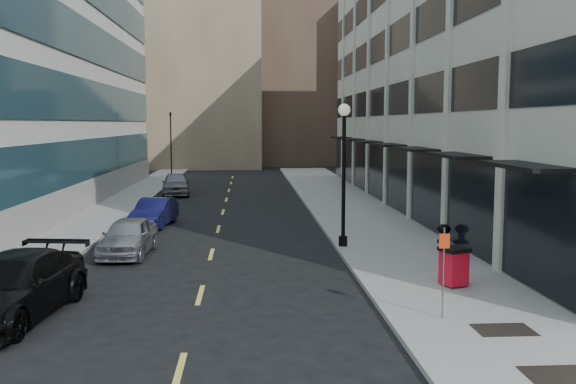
{
  "coord_description": "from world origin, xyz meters",
  "views": [
    {
      "loc": [
        1.45,
        -10.87,
        5.12
      ],
      "look_at": [
        2.86,
        11.58,
        2.7
      ],
      "focal_mm": 40.0,
      "sensor_mm": 36.0,
      "label": 1
    }
  ],
  "objects": [
    {
      "name": "sign_post",
      "position": [
        6.4,
        4.82,
        1.67
      ],
      "size": [
        0.27,
        0.06,
        2.35
      ],
      "rotation": [
        0.0,
        0.0,
        -0.0
      ],
      "color": "slate",
      "rests_on": "sidewalk_right"
    },
    {
      "name": "trash_bin",
      "position": [
        7.72,
        8.0,
        0.8
      ],
      "size": [
        0.95,
        0.95,
        1.2
      ],
      "rotation": [
        0.0,
        0.0,
        0.36
      ],
      "color": "red",
      "rests_on": "sidewalk_right"
    },
    {
      "name": "car_blue_sedan",
      "position": [
        -3.2,
        21.0,
        0.7
      ],
      "size": [
        2.01,
        4.38,
        1.39
      ],
      "primitive_type": "imported",
      "rotation": [
        0.0,
        0.0,
        -0.13
      ],
      "color": "#111141",
      "rests_on": "ground"
    },
    {
      "name": "sidewalk_left",
      "position": [
        -6.5,
        20.0,
        0.07
      ],
      "size": [
        3.0,
        80.0,
        0.15
      ],
      "primitive_type": "cube",
      "color": "gray",
      "rests_on": "ground"
    },
    {
      "name": "car_grey_sedan",
      "position": [
        -3.68,
        35.0,
        0.81
      ],
      "size": [
        2.41,
        4.93,
        1.62
      ],
      "primitive_type": "imported",
      "rotation": [
        0.0,
        0.0,
        0.11
      ],
      "color": "slate",
      "rests_on": "ground"
    },
    {
      "name": "sidewalk_right",
      "position": [
        7.5,
        20.0,
        0.07
      ],
      "size": [
        5.0,
        80.0,
        0.15
      ],
      "primitive_type": "cube",
      "color": "gray",
      "rests_on": "ground"
    },
    {
      "name": "skyline_tan_near",
      "position": [
        -4.0,
        68.0,
        14.0
      ],
      "size": [
        14.0,
        18.0,
        28.0
      ],
      "primitive_type": "cube",
      "color": "#957F62",
      "rests_on": "ground"
    },
    {
      "name": "building_right",
      "position": [
        16.94,
        26.99,
        8.99
      ],
      "size": [
        15.3,
        46.5,
        18.25
      ],
      "color": "beige",
      "rests_on": "ground"
    },
    {
      "name": "car_black_pickup",
      "position": [
        -4.74,
        6.0,
        0.84
      ],
      "size": [
        3.12,
        6.03,
        1.67
      ],
      "primitive_type": "imported",
      "rotation": [
        0.0,
        0.0,
        -0.14
      ],
      "color": "black",
      "rests_on": "ground"
    },
    {
      "name": "road_centerline",
      "position": [
        0.0,
        17.0,
        0.01
      ],
      "size": [
        0.15,
        68.2,
        0.01
      ],
      "color": "#D8CC4C",
      "rests_on": "ground"
    },
    {
      "name": "urn_planter",
      "position": [
        9.55,
        14.9,
        0.64
      ],
      "size": [
        0.58,
        0.58,
        0.81
      ],
      "rotation": [
        0.0,
        0.0,
        -0.08
      ],
      "color": "black",
      "rests_on": "sidewalk_right"
    },
    {
      "name": "skyline_stone",
      "position": [
        18.0,
        66.0,
        10.0
      ],
      "size": [
        10.0,
        14.0,
        20.0
      ],
      "primitive_type": "cube",
      "color": "beige",
      "rests_on": "ground"
    },
    {
      "name": "car_silver_sedan",
      "position": [
        -3.2,
        14.0,
        0.74
      ],
      "size": [
        1.98,
        4.41,
        1.47
      ],
      "primitive_type": "imported",
      "rotation": [
        0.0,
        0.0,
        -0.06
      ],
      "color": "gray",
      "rests_on": "ground"
    },
    {
      "name": "skyline_brown",
      "position": [
        8.0,
        72.0,
        17.0
      ],
      "size": [
        12.0,
        16.0,
        34.0
      ],
      "primitive_type": "cube",
      "color": "brown",
      "rests_on": "ground"
    },
    {
      "name": "traffic_signal",
      "position": [
        -5.5,
        48.0,
        5.72
      ],
      "size": [
        0.66,
        0.66,
        6.98
      ],
      "color": "black",
      "rests_on": "ground"
    },
    {
      "name": "skyline_tan_far",
      "position": [
        -14.0,
        78.0,
        11.0
      ],
      "size": [
        12.0,
        14.0,
        22.0
      ],
      "primitive_type": "cube",
      "color": "#957F62",
      "rests_on": "ground"
    },
    {
      "name": "grate_far",
      "position": [
        7.6,
        3.8,
        0.15
      ],
      "size": [
        1.4,
        1.0,
        0.01
      ],
      "primitive_type": "cube",
      "color": "black",
      "rests_on": "sidewalk_right"
    },
    {
      "name": "grate_mid",
      "position": [
        7.6,
        1.0,
        0.15
      ],
      "size": [
        1.4,
        1.0,
        0.01
      ],
      "primitive_type": "cube",
      "color": "black",
      "rests_on": "sidewalk_right"
    },
    {
      "name": "lamppost",
      "position": [
        5.3,
        14.62,
        3.6
      ],
      "size": [
        0.49,
        0.49,
        5.87
      ],
      "color": "black",
      "rests_on": "sidewalk_right"
    }
  ]
}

